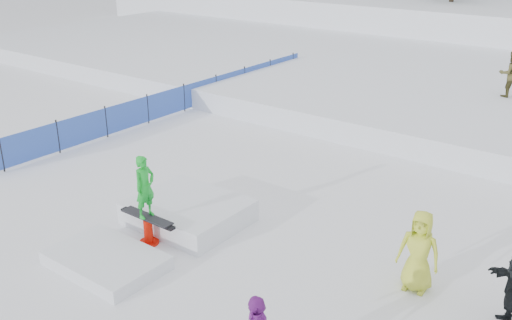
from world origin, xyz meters
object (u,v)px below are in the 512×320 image
Objects in this scene: jib_rail_feature at (167,222)px; spectator_yellow at (419,251)px; safety_fence at (184,98)px; walker_olive at (510,74)px.

spectator_yellow is at bearing 14.24° from jib_rail_feature.
safety_fence is 9.79m from jib_rail_feature.
spectator_yellow is 0.38× the size of jib_rail_feature.
walker_olive is at bearing 75.33° from jib_rail_feature.
safety_fence is at bearing 147.45° from spectator_yellow.
walker_olive is 1.03× the size of spectator_yellow.
jib_rail_feature is (-5.47, -1.39, -0.53)m from spectator_yellow.
spectator_yellow is at bearing 62.86° from walker_olive.
walker_olive reaches higher than safety_fence.
safety_fence is 12.28m from walker_olive.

